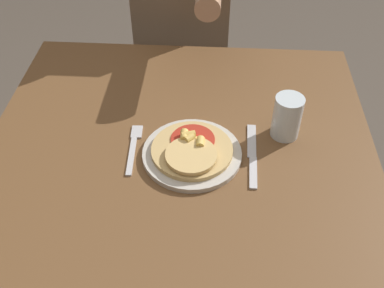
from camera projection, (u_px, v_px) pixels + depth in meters
dining_table at (180, 179)px, 1.20m from camera, size 0.98×0.96×0.73m
plate at (192, 154)px, 1.10m from camera, size 0.24×0.24×0.01m
pizza at (192, 150)px, 1.08m from camera, size 0.20×0.20×0.04m
fork at (134, 146)px, 1.13m from camera, size 0.03×0.18×0.00m
knife at (252, 156)px, 1.10m from camera, size 0.03×0.22×0.00m
drinking_glass at (287, 117)px, 1.12m from camera, size 0.07×0.07×0.12m
person_diner at (183, 6)px, 1.60m from camera, size 0.34×0.52×1.29m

